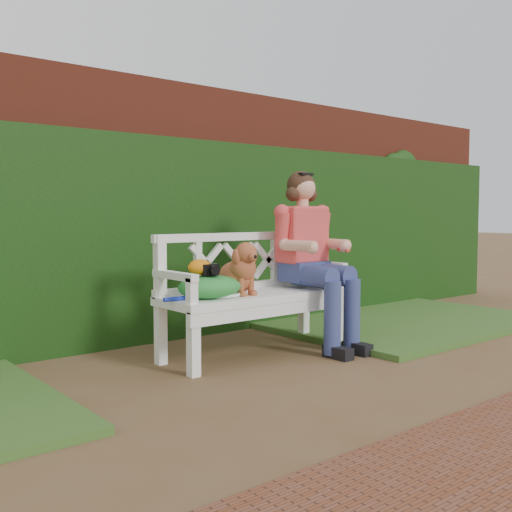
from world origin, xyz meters
TOP-DOWN VIEW (x-y plane):
  - ground at (0.00, 0.00)m, footprint 60.00×60.00m
  - brick_wall at (0.00, 1.90)m, footprint 10.00×0.30m
  - ivy_hedge at (0.00, 1.68)m, footprint 10.00×0.18m
  - grass_right at (2.40, 0.90)m, footprint 2.60×2.00m
  - garden_bench at (0.47, 0.75)m, footprint 1.59×0.64m
  - seated_woman at (0.98, 0.73)m, footprint 0.69×0.85m
  - dog at (0.29, 0.73)m, footprint 0.35×0.41m
  - tennis_racket at (0.08, 0.72)m, footprint 0.71×0.49m
  - green_bag at (0.02, 0.71)m, footprint 0.53×0.44m
  - camera_item at (0.01, 0.69)m, footprint 0.13×0.11m
  - baseball_glove at (-0.04, 0.73)m, footprint 0.18×0.14m

SIDE VIEW (x-z plane):
  - ground at x=0.00m, z-range 0.00..0.00m
  - grass_right at x=2.40m, z-range 0.00..0.05m
  - garden_bench at x=0.47m, z-range 0.00..0.48m
  - tennis_racket at x=0.08m, z-range 0.48..0.51m
  - green_bag at x=0.02m, z-range 0.48..0.64m
  - dog at x=0.29m, z-range 0.48..0.87m
  - camera_item at x=0.01m, z-range 0.64..0.72m
  - seated_woman at x=0.98m, z-range 0.00..1.39m
  - baseball_glove at x=-0.04m, z-range 0.64..0.75m
  - ivy_hedge at x=0.00m, z-range 0.00..1.70m
  - brick_wall at x=0.00m, z-range 0.00..2.20m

